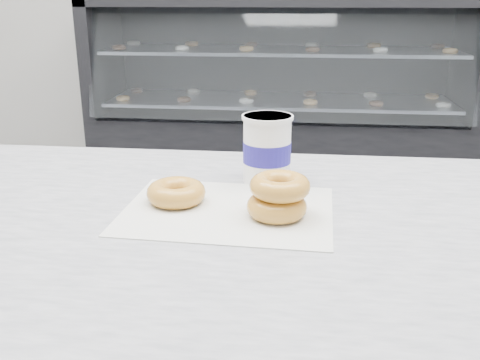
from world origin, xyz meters
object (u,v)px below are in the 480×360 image
(display_case, at_px, (279,114))
(coffee_cup, at_px, (267,148))
(donut_single, at_px, (176,192))
(donut_stack, at_px, (278,196))

(display_case, distance_m, coffee_cup, 2.58)
(donut_single, bearing_deg, coffee_cup, 41.97)
(donut_single, xyz_separation_m, donut_stack, (0.17, -0.04, 0.02))
(display_case, bearing_deg, donut_single, -91.58)
(display_case, relative_size, donut_stack, 18.52)
(donut_stack, distance_m, coffee_cup, 0.18)
(display_case, height_order, coffee_cup, display_case)
(donut_single, xyz_separation_m, coffee_cup, (0.15, 0.13, 0.05))
(donut_single, bearing_deg, display_case, 88.42)
(coffee_cup, bearing_deg, donut_stack, -97.28)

